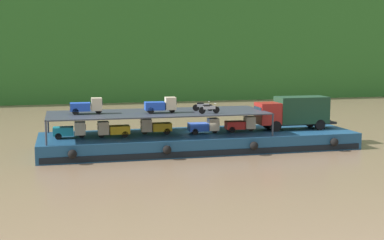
# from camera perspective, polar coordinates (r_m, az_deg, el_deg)

# --- Properties ---
(ground_plane) EXTENTS (400.00, 400.00, 0.00)m
(ground_plane) POSITION_cam_1_polar(r_m,az_deg,el_deg) (48.15, 0.79, -3.16)
(ground_plane) COLOR #7F664C
(hillside_far_bank) EXTENTS (132.48, 34.37, 31.59)m
(hillside_far_bank) POSITION_cam_1_polar(r_m,az_deg,el_deg) (107.38, -7.61, 12.23)
(hillside_far_bank) COLOR #286023
(hillside_far_bank) RESTS_ON ground
(cargo_barge) EXTENTS (28.49, 8.20, 1.50)m
(cargo_barge) POSITION_cam_1_polar(r_m,az_deg,el_deg) (47.99, 0.80, -2.29)
(cargo_barge) COLOR navy
(cargo_barge) RESTS_ON ground
(covered_lorry) EXTENTS (7.86, 2.32, 3.10)m
(covered_lorry) POSITION_cam_1_polar(r_m,az_deg,el_deg) (50.76, 10.98, 0.90)
(covered_lorry) COLOR maroon
(covered_lorry) RESTS_ON cargo_barge
(cargo_rack) EXTENTS (19.29, 6.82, 2.00)m
(cargo_rack) POSITION_cam_1_polar(r_m,az_deg,el_deg) (46.81, -3.70, 0.77)
(cargo_rack) COLOR #2D333D
(cargo_rack) RESTS_ON cargo_barge
(mini_truck_lower_stern) EXTENTS (2.76, 1.23, 1.38)m
(mini_truck_lower_stern) POSITION_cam_1_polar(r_m,az_deg,el_deg) (46.07, -13.09, -1.08)
(mini_truck_lower_stern) COLOR teal
(mini_truck_lower_stern) RESTS_ON cargo_barge
(mini_truck_lower_aft) EXTENTS (2.76, 1.23, 1.38)m
(mini_truck_lower_aft) POSITION_cam_1_polar(r_m,az_deg,el_deg) (45.95, -8.55, -0.99)
(mini_truck_lower_aft) COLOR gold
(mini_truck_lower_aft) RESTS_ON cargo_barge
(mini_truck_lower_mid) EXTENTS (2.75, 1.21, 1.38)m
(mini_truck_lower_mid) POSITION_cam_1_polar(r_m,az_deg,el_deg) (47.22, -3.98, -0.70)
(mini_truck_lower_mid) COLOR gold
(mini_truck_lower_mid) RESTS_ON cargo_barge
(mini_truck_lower_fore) EXTENTS (2.75, 1.21, 1.38)m
(mini_truck_lower_fore) POSITION_cam_1_polar(r_m,az_deg,el_deg) (47.34, 1.32, -0.66)
(mini_truck_lower_fore) COLOR #1E47B7
(mini_truck_lower_fore) RESTS_ON cargo_barge
(mini_truck_lower_bow) EXTENTS (2.80, 1.30, 1.38)m
(mini_truck_lower_bow) POSITION_cam_1_polar(r_m,az_deg,el_deg) (48.69, 5.31, -0.46)
(mini_truck_lower_bow) COLOR red
(mini_truck_lower_bow) RESTS_ON cargo_barge
(mini_truck_upper_stern) EXTENTS (2.76, 1.23, 1.38)m
(mini_truck_upper_stern) POSITION_cam_1_polar(r_m,az_deg,el_deg) (46.26, -11.33, 1.50)
(mini_truck_upper_stern) COLOR #1E47B7
(mini_truck_upper_stern) RESTS_ON cargo_rack
(mini_truck_upper_mid) EXTENTS (2.78, 1.27, 1.38)m
(mini_truck_upper_mid) POSITION_cam_1_polar(r_m,az_deg,el_deg) (46.18, -3.39, 1.62)
(mini_truck_upper_mid) COLOR #1E47B7
(mini_truck_upper_mid) RESTS_ON cargo_rack
(motorcycle_upper_port) EXTENTS (1.90, 0.55, 0.87)m
(motorcycle_upper_port) POSITION_cam_1_polar(r_m,az_deg,el_deg) (45.69, 1.85, 1.24)
(motorcycle_upper_port) COLOR black
(motorcycle_upper_port) RESTS_ON cargo_rack
(motorcycle_upper_centre) EXTENTS (1.90, 0.55, 0.87)m
(motorcycle_upper_centre) POSITION_cam_1_polar(r_m,az_deg,el_deg) (47.66, 1.18, 1.51)
(motorcycle_upper_centre) COLOR black
(motorcycle_upper_centre) RESTS_ON cargo_rack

